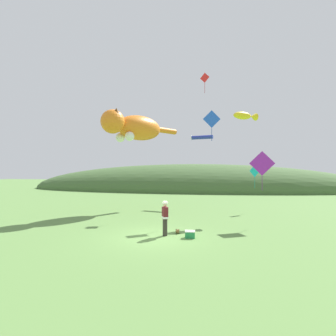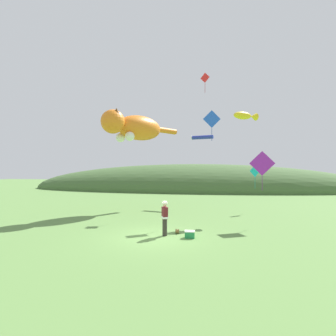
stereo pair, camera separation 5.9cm
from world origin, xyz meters
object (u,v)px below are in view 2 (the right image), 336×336
(kite_giant_cat, at_px, (134,127))
(kite_diamond_blue, at_px, (212,119))
(festival_attendant, at_px, (165,217))
(kite_tube_streamer, at_px, (202,137))
(kite_diamond_teal, at_px, (255,171))
(kite_diamond_red, at_px, (205,78))
(picnic_cooler, at_px, (190,234))
(kite_fish_windsock, at_px, (245,116))
(kite_diamond_violet, at_px, (262,164))
(kite_spool, at_px, (177,231))

(kite_giant_cat, bearing_deg, kite_diamond_blue, -20.72)
(festival_attendant, distance_m, kite_tube_streamer, 13.46)
(festival_attendant, bearing_deg, kite_diamond_blue, 64.97)
(festival_attendant, relative_size, kite_giant_cat, 0.26)
(kite_diamond_blue, relative_size, kite_diamond_teal, 1.12)
(kite_diamond_blue, distance_m, kite_diamond_red, 6.93)
(kite_diamond_red, bearing_deg, kite_diamond_blue, -83.56)
(kite_diamond_teal, bearing_deg, picnic_cooler, -117.10)
(festival_attendant, height_order, kite_fish_windsock, kite_fish_windsock)
(kite_fish_windsock, bearing_deg, kite_diamond_teal, 62.69)
(picnic_cooler, distance_m, kite_diamond_blue, 8.63)
(kite_giant_cat, bearing_deg, kite_fish_windsock, -5.58)
(festival_attendant, bearing_deg, kite_diamond_violet, 33.22)
(festival_attendant, distance_m, kite_diamond_blue, 8.18)
(kite_spool, distance_m, picnic_cooler, 1.04)
(kite_tube_streamer, xyz_separation_m, kite_diamond_blue, (0.92, -7.06, 0.42))
(kite_giant_cat, bearing_deg, kite_diamond_teal, 6.73)
(kite_spool, xyz_separation_m, kite_diamond_blue, (1.82, 4.61, 6.73))
(picnic_cooler, bearing_deg, kite_spool, 133.90)
(picnic_cooler, height_order, kite_giant_cat, kite_giant_cat)
(kite_diamond_teal, bearing_deg, kite_fish_windsock, -117.31)
(kite_fish_windsock, distance_m, kite_diamond_violet, 4.77)
(kite_tube_streamer, bearing_deg, kite_diamond_blue, -82.60)
(picnic_cooler, height_order, kite_tube_streamer, kite_tube_streamer)
(picnic_cooler, relative_size, kite_diamond_violet, 0.21)
(kite_fish_windsock, height_order, kite_diamond_violet, kite_fish_windsock)
(kite_diamond_red, relative_size, kite_diamond_teal, 0.95)
(kite_spool, distance_m, kite_diamond_teal, 10.16)
(kite_giant_cat, xyz_separation_m, kite_tube_streamer, (5.35, 4.69, -0.37))
(kite_spool, height_order, kite_giant_cat, kite_giant_cat)
(picnic_cooler, distance_m, kite_diamond_teal, 10.42)
(kite_spool, relative_size, kite_diamond_red, 0.14)
(kite_spool, distance_m, kite_diamond_violet, 6.79)
(festival_attendant, relative_size, kite_spool, 7.02)
(festival_attendant, relative_size, picnic_cooler, 3.52)
(festival_attendant, distance_m, picnic_cooler, 1.53)
(kite_fish_windsock, height_order, kite_diamond_red, kite_diamond_red)
(kite_diamond_blue, height_order, kite_diamond_violet, kite_diamond_blue)
(kite_fish_windsock, xyz_separation_m, kite_diamond_red, (-2.99, 3.60, 4.16))
(kite_giant_cat, distance_m, kite_diamond_blue, 6.70)
(kite_fish_windsock, relative_size, kite_diamond_red, 1.13)
(kite_diamond_red, bearing_deg, kite_tube_streamer, 99.89)
(kite_giant_cat, height_order, kite_diamond_blue, kite_giant_cat)
(kite_spool, bearing_deg, kite_tube_streamer, 85.59)
(kite_diamond_teal, bearing_deg, kite_diamond_blue, -134.38)
(kite_giant_cat, distance_m, kite_diamond_violet, 10.57)
(kite_diamond_teal, bearing_deg, festival_attendant, -124.01)
(festival_attendant, relative_size, kite_tube_streamer, 0.82)
(kite_spool, xyz_separation_m, kite_diamond_violet, (4.87, 3.04, 3.62))
(kite_giant_cat, bearing_deg, festival_attendant, -62.73)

